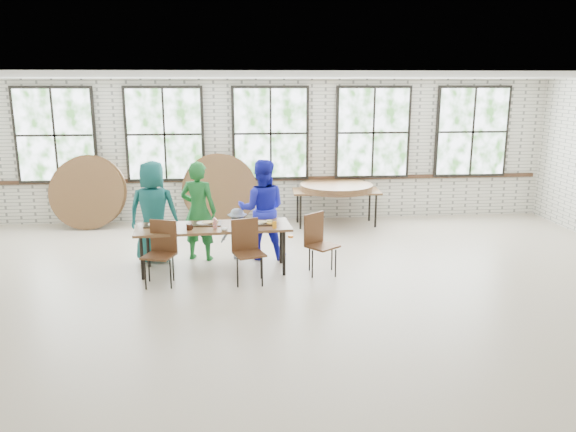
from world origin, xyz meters
name	(u,v)px	position (x,y,z in m)	size (l,w,h in m)	color
room	(271,136)	(0.00, 4.44, 1.83)	(12.00, 12.00, 12.00)	#BEAF97
dining_table	(214,229)	(-1.10, 1.12, 0.69)	(2.45, 0.95, 0.74)	brown
chair_near_left	(161,247)	(-1.86, 0.64, 0.56)	(0.53, 0.52, 0.95)	#52301B
chair_near_right	(247,245)	(-0.59, 0.62, 0.56)	(0.53, 0.52, 0.95)	#52301B
chair_spare	(318,238)	(0.52, 0.91, 0.56)	(0.58, 0.58, 0.95)	#52301B
adult_teal	(154,211)	(-2.11, 1.77, 0.84)	(0.83, 0.54, 1.69)	#185C5B
adult_green	(199,211)	(-1.37, 1.77, 0.84)	(0.61, 0.40, 1.68)	#1C6B2C
toddler	(238,233)	(-0.73, 1.77, 0.43)	(0.56, 0.32, 0.87)	#152042
adult_blue	(262,209)	(-0.31, 1.77, 0.84)	(0.82, 0.64, 1.69)	#1C22C9
storage_table	(336,193)	(1.33, 3.87, 0.69)	(1.84, 0.84, 0.74)	brown
tabletop_clutter	(219,225)	(-1.02, 1.08, 0.77)	(2.05, 0.63, 0.11)	black
round_tops_stacked	(336,187)	(1.33, 3.87, 0.80)	(1.50, 1.50, 0.13)	brown
round_tops_leaning	(155,191)	(-2.43, 4.12, 0.74)	(4.22, 0.46, 1.49)	brown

